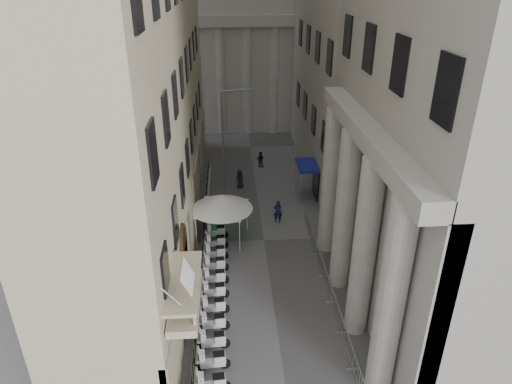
% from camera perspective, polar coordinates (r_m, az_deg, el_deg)
% --- Properties ---
extents(iron_fence, '(0.30, 28.00, 1.40)m').
position_cam_1_polar(iron_fence, '(32.08, -6.57, -7.41)').
color(iron_fence, black).
rests_on(iron_fence, ground).
extents(blue_awning, '(1.60, 3.00, 3.00)m').
position_cam_1_polar(blue_awning, '(39.49, 6.22, -0.53)').
color(blue_awning, navy).
rests_on(blue_awning, ground).
extents(scooter_3, '(1.44, 0.67, 1.50)m').
position_cam_1_polar(scooter_3, '(24.07, -5.34, -21.19)').
color(scooter_3, silver).
rests_on(scooter_3, ground).
extents(scooter_4, '(1.44, 0.67, 1.50)m').
position_cam_1_polar(scooter_4, '(25.00, -5.28, -18.93)').
color(scooter_4, silver).
rests_on(scooter_4, ground).
extents(scooter_5, '(1.44, 0.67, 1.50)m').
position_cam_1_polar(scooter_5, '(25.96, -5.22, -16.83)').
color(scooter_5, silver).
rests_on(scooter_5, ground).
extents(scooter_6, '(1.44, 0.67, 1.50)m').
position_cam_1_polar(scooter_6, '(26.96, -5.17, -14.89)').
color(scooter_6, silver).
rests_on(scooter_6, ground).
extents(scooter_7, '(1.44, 0.67, 1.50)m').
position_cam_1_polar(scooter_7, '(27.98, -5.12, -13.09)').
color(scooter_7, silver).
rests_on(scooter_7, ground).
extents(scooter_8, '(1.44, 0.67, 1.50)m').
position_cam_1_polar(scooter_8, '(29.03, -5.08, -11.41)').
color(scooter_8, silver).
rests_on(scooter_8, ground).
extents(scooter_9, '(1.44, 0.67, 1.50)m').
position_cam_1_polar(scooter_9, '(30.10, -5.04, -9.86)').
color(scooter_9, silver).
rests_on(scooter_9, ground).
extents(scooter_10, '(1.44, 0.67, 1.50)m').
position_cam_1_polar(scooter_10, '(31.19, -5.00, -8.41)').
color(scooter_10, silver).
rests_on(scooter_10, ground).
extents(scooter_11, '(1.44, 0.67, 1.50)m').
position_cam_1_polar(scooter_11, '(32.31, -4.96, -7.06)').
color(scooter_11, silver).
rests_on(scooter_11, ground).
extents(scooter_12, '(1.44, 0.67, 1.50)m').
position_cam_1_polar(scooter_12, '(33.43, -4.93, -5.80)').
color(scooter_12, silver).
rests_on(scooter_12, ground).
extents(barrier_1, '(0.60, 2.40, 1.10)m').
position_cam_1_polar(barrier_1, '(25.26, 11.23, -18.84)').
color(barrier_1, '#B1B4B9').
rests_on(barrier_1, ground).
extents(barrier_2, '(0.60, 2.40, 1.10)m').
position_cam_1_polar(barrier_2, '(27.02, 9.93, -15.13)').
color(barrier_2, '#B1B4B9').
rests_on(barrier_2, ground).
extents(barrier_3, '(0.60, 2.40, 1.10)m').
position_cam_1_polar(barrier_3, '(28.88, 8.82, -11.89)').
color(barrier_3, '#B1B4B9').
rests_on(barrier_3, ground).
extents(barrier_4, '(0.60, 2.40, 1.10)m').
position_cam_1_polar(barrier_4, '(30.83, 7.88, -9.04)').
color(barrier_4, '#B1B4B9').
rests_on(barrier_4, ground).
extents(barrier_5, '(0.60, 2.40, 1.10)m').
position_cam_1_polar(barrier_5, '(32.86, 7.07, -6.54)').
color(barrier_5, '#B1B4B9').
rests_on(barrier_5, ground).
extents(barrier_6, '(0.60, 2.40, 1.10)m').
position_cam_1_polar(barrier_6, '(34.95, 6.35, -4.33)').
color(barrier_6, '#B1B4B9').
rests_on(barrier_6, ground).
extents(security_tent, '(4.36, 4.36, 3.55)m').
position_cam_1_polar(security_tent, '(32.27, -4.81, -1.01)').
color(security_tent, silver).
rests_on(security_tent, ground).
extents(street_lamp, '(2.81, 0.91, 8.82)m').
position_cam_1_polar(street_lamp, '(38.63, -3.66, 7.48)').
color(street_lamp, gray).
rests_on(street_lamp, ground).
extents(info_kiosk, '(0.46, 0.89, 1.82)m').
position_cam_1_polar(info_kiosk, '(33.65, -6.31, -3.82)').
color(info_kiosk, black).
rests_on(info_kiosk, ground).
extents(pedestrian_a, '(0.74, 0.55, 1.83)m').
position_cam_1_polar(pedestrian_a, '(34.99, 2.75, -2.43)').
color(pedestrian_a, '#0D1536').
rests_on(pedestrian_a, ground).
extents(pedestrian_b, '(0.90, 0.79, 1.58)m').
position_cam_1_polar(pedestrian_b, '(44.85, 0.53, 4.12)').
color(pedestrian_b, black).
rests_on(pedestrian_b, ground).
extents(pedestrian_c, '(0.99, 0.96, 1.71)m').
position_cam_1_polar(pedestrian_c, '(40.47, -2.03, 1.66)').
color(pedestrian_c, black).
rests_on(pedestrian_c, ground).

